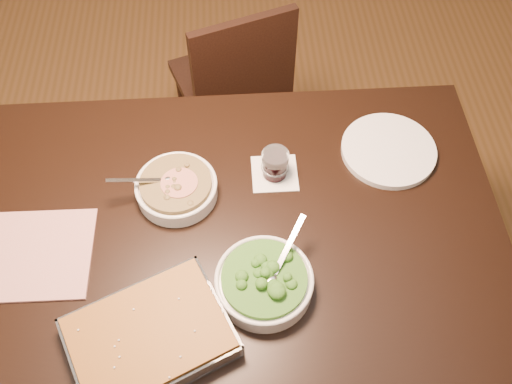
% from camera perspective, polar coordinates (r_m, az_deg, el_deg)
% --- Properties ---
extents(ground, '(4.00, 4.00, 0.00)m').
position_cam_1_polar(ground, '(2.13, -1.93, -13.75)').
color(ground, '#4A3015').
rests_on(ground, ground).
extents(table, '(1.40, 0.90, 0.75)m').
position_cam_1_polar(table, '(1.53, -2.61, -4.94)').
color(table, black).
rests_on(table, ground).
extents(magazine_a, '(0.34, 0.26, 0.01)m').
position_cam_1_polar(magazine_a, '(1.51, -22.38, -5.83)').
color(magazine_a, '#9E2D2E').
rests_on(magazine_a, table).
extents(coaster, '(0.12, 0.12, 0.00)m').
position_cam_1_polar(coaster, '(1.54, 1.87, 1.86)').
color(coaster, white).
rests_on(coaster, table).
extents(stew_bowl, '(0.24, 0.21, 0.08)m').
position_cam_1_polar(stew_bowl, '(1.49, -7.96, 0.45)').
color(stew_bowl, white).
rests_on(stew_bowl, table).
extents(broccoli_bowl, '(0.23, 0.24, 0.09)m').
position_cam_1_polar(broccoli_bowl, '(1.34, 0.82, -8.97)').
color(broccoli_bowl, white).
rests_on(broccoli_bowl, table).
extents(baking_dish, '(0.41, 0.37, 0.06)m').
position_cam_1_polar(baking_dish, '(1.31, -10.59, -14.08)').
color(baking_dish, silver).
rests_on(baking_dish, table).
extents(wine_tumbler, '(0.07, 0.07, 0.08)m').
position_cam_1_polar(wine_tumbler, '(1.50, 1.92, 2.86)').
color(wine_tumbler, black).
rests_on(wine_tumbler, coaster).
extents(dinner_plate, '(0.26, 0.26, 0.02)m').
position_cam_1_polar(dinner_plate, '(1.62, 13.11, 4.10)').
color(dinner_plate, silver).
rests_on(dinner_plate, table).
extents(chair_far, '(0.49, 0.49, 0.81)m').
position_cam_1_polar(chair_far, '(2.20, -2.10, 10.96)').
color(chair_far, black).
rests_on(chair_far, ground).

